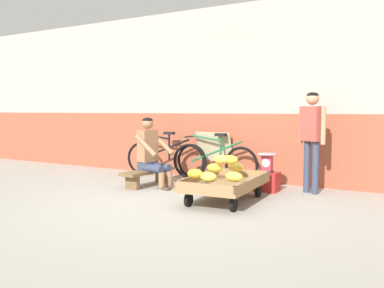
% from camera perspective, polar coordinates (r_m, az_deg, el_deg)
% --- Properties ---
extents(ground_plane, '(80.00, 80.00, 0.00)m').
position_cam_1_polar(ground_plane, '(5.59, -4.84, -8.50)').
color(ground_plane, '#A39E93').
extents(back_wall, '(16.00, 0.30, 3.13)m').
position_cam_1_polar(back_wall, '(7.76, 6.60, 6.78)').
color(back_wall, '#A35138').
rests_on(back_wall, ground).
extents(banana_cart, '(0.94, 1.50, 0.36)m').
position_cam_1_polar(banana_cart, '(5.89, 4.51, -5.44)').
color(banana_cart, '#99754C').
rests_on(banana_cart, ground).
extents(banana_pile, '(0.86, 1.24, 0.27)m').
position_cam_1_polar(banana_pile, '(5.83, 3.84, -3.32)').
color(banana_pile, yellow).
rests_on(banana_pile, banana_cart).
extents(low_bench, '(0.36, 1.11, 0.27)m').
position_cam_1_polar(low_bench, '(7.13, -5.95, -4.03)').
color(low_bench, brown).
rests_on(low_bench, ground).
extents(vendor_seated, '(0.71, 0.54, 1.14)m').
position_cam_1_polar(vendor_seated, '(7.02, -5.47, -1.13)').
color(vendor_seated, '#9E704C').
rests_on(vendor_seated, ground).
extents(plastic_crate, '(0.36, 0.28, 0.30)m').
position_cam_1_polar(plastic_crate, '(6.72, 10.02, -5.02)').
color(plastic_crate, red).
rests_on(plastic_crate, ground).
extents(weighing_scale, '(0.30, 0.30, 0.29)m').
position_cam_1_polar(weighing_scale, '(6.68, 10.06, -2.46)').
color(weighing_scale, '#28282D').
rests_on(weighing_scale, plastic_crate).
extents(bicycle_near_left, '(1.66, 0.48, 0.86)m').
position_cam_1_polar(bicycle_near_left, '(8.08, -3.73, -1.90)').
color(bicycle_near_left, black).
rests_on(bicycle_near_left, ground).
extents(bicycle_far_left, '(1.66, 0.48, 0.86)m').
position_cam_1_polar(bicycle_far_left, '(7.59, 3.18, -2.32)').
color(bicycle_far_left, black).
rests_on(bicycle_far_left, ground).
extents(sign_board, '(0.70, 0.29, 0.87)m').
position_cam_1_polar(sign_board, '(7.83, 3.16, -1.53)').
color(sign_board, '#C6B289').
rests_on(sign_board, ground).
extents(customer_adult, '(0.45, 0.32, 1.53)m').
position_cam_1_polar(customer_adult, '(6.63, 15.83, 1.72)').
color(customer_adult, '#38425B').
rests_on(customer_adult, ground).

